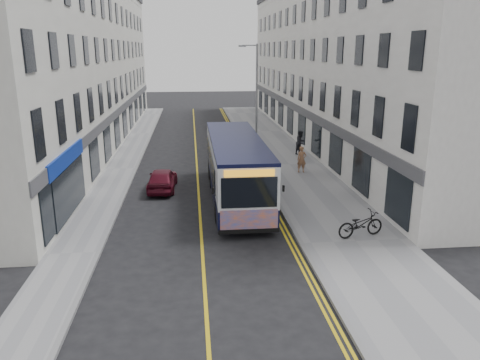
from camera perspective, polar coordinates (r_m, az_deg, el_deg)
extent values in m
plane|color=black|center=(19.86, -4.72, -7.08)|extent=(140.00, 140.00, 0.00)
cube|color=gray|center=(31.93, 6.02, 1.83)|extent=(4.50, 64.00, 0.12)
cube|color=gray|center=(31.61, -14.37, 1.27)|extent=(2.00, 64.00, 0.12)
cube|color=slate|center=(31.55, 2.02, 1.75)|extent=(0.18, 64.00, 0.13)
cube|color=slate|center=(31.48, -12.57, 1.34)|extent=(0.18, 64.00, 0.13)
cube|color=gold|center=(31.27, -5.27, 1.45)|extent=(0.12, 64.00, 0.01)
cube|color=gold|center=(31.51, 1.20, 1.62)|extent=(0.10, 64.00, 0.01)
cube|color=gold|center=(31.53, 1.56, 1.63)|extent=(0.10, 64.00, 0.01)
cube|color=white|center=(41.06, 11.03, 13.80)|extent=(6.00, 46.00, 13.00)
cube|color=silver|center=(40.29, -18.98, 13.22)|extent=(6.00, 46.00, 13.00)
cylinder|color=gray|center=(32.84, 2.03, 9.28)|extent=(0.14, 0.14, 8.00)
cylinder|color=gray|center=(32.57, 1.19, 16.11)|extent=(1.00, 0.08, 0.08)
cube|color=gray|center=(32.51, 0.28, 16.02)|extent=(0.50, 0.18, 0.12)
cube|color=black|center=(24.55, -0.49, -0.52)|extent=(2.54, 11.18, 0.91)
cube|color=silver|center=(24.20, -0.49, 2.60)|extent=(2.54, 11.18, 1.83)
cube|color=black|center=(24.00, -0.50, 4.92)|extent=(2.56, 11.18, 0.16)
cube|color=black|center=(24.76, -3.60, 2.39)|extent=(0.04, 8.74, 1.17)
cube|color=black|center=(24.99, 2.32, 2.53)|extent=(0.04, 8.74, 1.17)
cube|color=black|center=(18.85, 1.14, -1.55)|extent=(2.29, 0.04, 1.27)
cube|color=orange|center=(19.24, 1.12, -5.02)|extent=(2.39, 0.04, 0.97)
cube|color=orange|center=(18.61, 1.16, 0.83)|extent=(2.03, 0.04, 0.28)
cylinder|color=black|center=(21.38, -2.69, -3.89)|extent=(0.28, 1.02, 1.02)
cylinder|color=black|center=(21.62, 3.41, -3.68)|extent=(0.28, 1.02, 1.02)
cylinder|color=black|center=(26.70, -3.40, 0.12)|extent=(0.28, 1.02, 1.02)
cylinder|color=black|center=(26.90, 1.49, 0.25)|extent=(0.28, 1.02, 1.02)
cylinder|color=black|center=(28.47, -3.57, 1.10)|extent=(0.28, 1.02, 1.02)
cylinder|color=black|center=(28.65, 1.02, 1.23)|extent=(0.28, 1.02, 1.02)
imported|color=black|center=(20.09, 14.49, -5.24)|extent=(2.19, 1.20, 1.09)
imported|color=#956443|center=(29.76, 7.53, 2.51)|extent=(0.62, 0.43, 1.65)
imported|color=black|center=(34.88, 7.40, 4.57)|extent=(1.10, 1.07, 1.79)
imported|color=silver|center=(39.70, -0.85, 5.68)|extent=(1.96, 4.72, 1.52)
imported|color=#530D1C|center=(26.53, -9.46, 0.11)|extent=(1.69, 3.80, 1.27)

